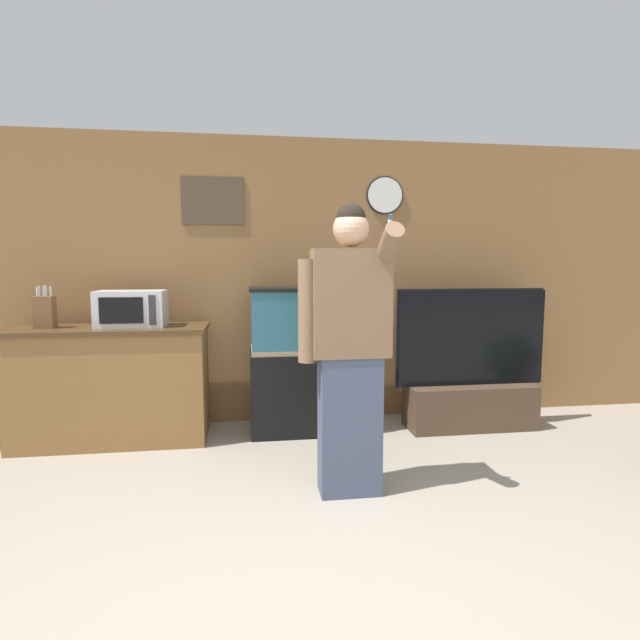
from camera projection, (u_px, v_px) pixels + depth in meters
The scene contains 8 objects.
ground_plane at pixel (319, 619), 2.06m from camera, with size 18.00×18.00×0.00m, color gray.
wall_back_paneled at pixel (277, 281), 4.61m from camera, with size 10.00×0.08×2.60m.
counter_island at pixel (113, 384), 4.10m from camera, with size 1.54×0.61×0.95m.
microwave at pixel (132, 309), 4.06m from camera, with size 0.53×0.33×0.29m.
knife_block at pixel (45, 312), 3.96m from camera, with size 0.14×0.12×0.34m.
aquarium_on_stand at pixel (301, 360), 4.33m from camera, with size 0.88×0.46×1.27m.
tv_on_stand at pixel (470, 388), 4.46m from camera, with size 1.37×0.40×1.25m.
person_standing at pixel (349, 346), 3.11m from camera, with size 0.57×0.43×1.83m.
Camera 1 is at (-0.27, -1.89, 1.45)m, focal length 28.00 mm.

